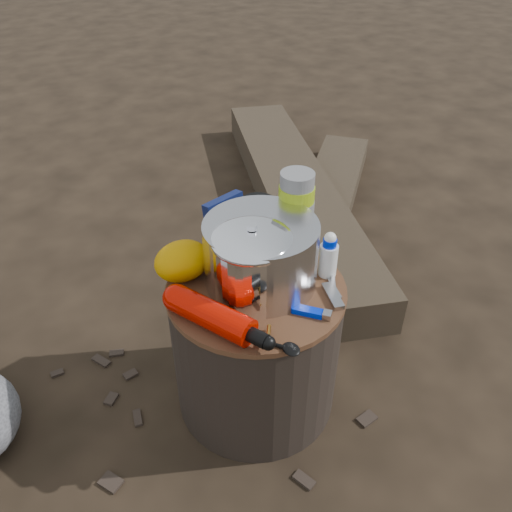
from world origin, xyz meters
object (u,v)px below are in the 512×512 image
fuel_bottle (212,315)px  thermos (296,214)px  camping_pot (252,263)px  travel_mug (258,223)px  log_main (293,191)px  stump (256,345)px

fuel_bottle → thermos: bearing=0.2°
camping_pot → travel_mug: bearing=52.5°
log_main → fuel_bottle: 1.23m
camping_pot → thermos: size_ratio=0.83×
thermos → travel_mug: (-0.06, 0.07, -0.05)m
log_main → travel_mug: (-0.60, -0.62, 0.38)m
log_main → thermos: bearing=-105.1°
fuel_bottle → stump: bearing=-1.4°
stump → log_main: bearing=47.5°
thermos → fuel_bottle: bearing=-157.9°
log_main → camping_pot: size_ratio=9.25×
stump → log_main: stump is taller
stump → travel_mug: (0.10, 0.15, 0.26)m
camping_pot → thermos: bearing=25.0°
stump → thermos: (0.16, 0.07, 0.30)m
fuel_bottle → camping_pot: bearing=-4.2°
travel_mug → log_main: bearing=46.0°
camping_pot → fuel_bottle: camping_pot is taller
stump → thermos: thermos is taller
log_main → fuel_bottle: bearing=-113.3°
stump → travel_mug: travel_mug is taller
log_main → travel_mug: 0.94m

